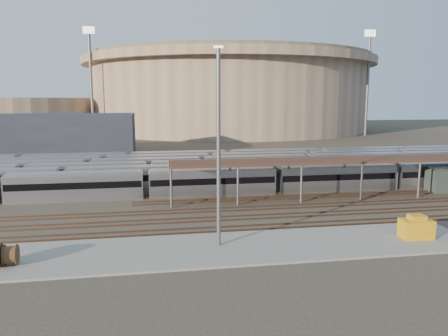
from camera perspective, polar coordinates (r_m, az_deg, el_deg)
The scene contains 14 objects.
ground at distance 55.49m, azimuth 1.51°, elevation -5.20°, with size 420.00×420.00×0.00m, color #383026.
apron at distance 40.47m, azimuth -1.28°, elevation -10.52°, with size 50.00×9.00×0.20m, color gray.
subway_trains at distance 73.37m, azimuth 0.54°, elevation -0.25°, with size 124.27×23.90×3.60m.
inspection_shed at distance 66.02m, azimuth 19.87°, elevation 0.96°, with size 60.30×6.00×5.30m.
empty_tracks at distance 50.74m, azimuth 2.63°, elevation -6.47°, with size 170.00×9.62×0.18m.
stadium at distance 196.00m, azimuth 0.60°, elevation 9.87°, with size 124.00×124.00×32.50m.
secondary_arena at distance 189.37m, azimuth -25.15°, elevation 6.18°, with size 56.00×56.00×14.00m, color gray.
service_building at distance 110.76m, azimuth -22.61°, elevation 3.87°, with size 42.00×20.00×10.00m, color #1E232D.
floodlight_0 at distance 164.00m, azimuth -16.98°, elevation 11.10°, with size 4.00×1.00×38.40m.
floodlight_2 at distance 172.85m, azimuth 18.28°, elevation 10.92°, with size 4.00×1.00×38.40m.
floodlight_3 at distance 212.83m, azimuth -9.89°, elevation 10.80°, with size 4.00×1.00×38.40m.
cable_reel_east at distance 40.23m, azimuth -26.09°, elevation -10.15°, with size 1.72×1.72×0.96m, color brown.
yard_light_pole at distance 39.22m, azimuth -0.71°, elevation 2.65°, with size 0.82×0.36×17.99m.
yellow_equipment at distance 46.80m, azimuth 23.80°, elevation -7.27°, with size 2.95×1.85×1.85m, color #C48B12.
Camera 1 is at (-10.68, -52.71, 13.65)m, focal length 35.00 mm.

